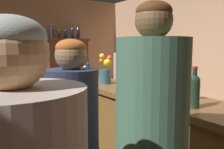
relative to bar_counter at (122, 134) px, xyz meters
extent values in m
cube|color=tan|center=(-0.21, 3.71, 0.83)|extent=(5.37, 0.12, 2.76)
cube|color=brown|center=(0.00, 0.00, -0.03)|extent=(0.50, 2.72, 1.03)
cube|color=brown|center=(0.00, 0.00, 0.51)|extent=(0.57, 2.83, 0.05)
cube|color=brown|center=(0.78, 3.39, 0.31)|extent=(1.00, 0.41, 1.71)
cube|color=brown|center=(0.78, 3.39, 1.14)|extent=(1.08, 0.47, 0.06)
cylinder|color=#1E3020|center=(-0.10, -1.00, 0.63)|extent=(0.08, 0.08, 0.20)
sphere|color=#1E3020|center=(-0.10, -1.00, 0.73)|extent=(0.08, 0.08, 0.08)
cylinder|color=#1E3020|center=(-0.10, -1.00, 0.77)|extent=(0.03, 0.03, 0.08)
cylinder|color=#AC1C20|center=(-0.10, -1.00, 0.82)|extent=(0.04, 0.04, 0.02)
cylinder|color=#29542F|center=(-0.16, -0.27, 0.64)|extent=(0.07, 0.07, 0.22)
sphere|color=#29542F|center=(-0.16, -0.27, 0.75)|extent=(0.07, 0.07, 0.07)
cylinder|color=#29542F|center=(-0.16, -0.27, 0.79)|extent=(0.03, 0.03, 0.07)
cylinder|color=red|center=(-0.16, -0.27, 0.83)|extent=(0.03, 0.03, 0.02)
cylinder|color=#1D2C3D|center=(0.05, 0.88, 0.63)|extent=(0.07, 0.07, 0.19)
sphere|color=#1D2C3D|center=(0.05, 0.88, 0.72)|extent=(0.07, 0.07, 0.07)
cylinder|color=#1D2C3D|center=(0.05, 0.88, 0.76)|extent=(0.03, 0.03, 0.07)
cylinder|color=black|center=(0.05, 0.88, 0.80)|extent=(0.03, 0.03, 0.02)
cylinder|color=white|center=(0.13, 1.12, 0.54)|extent=(0.06, 0.06, 0.00)
cylinder|color=white|center=(0.13, 1.12, 0.58)|extent=(0.01, 0.01, 0.07)
ellipsoid|color=white|center=(0.13, 1.12, 0.65)|extent=(0.06, 0.06, 0.07)
cylinder|color=white|center=(0.15, -0.84, 0.54)|extent=(0.06, 0.06, 0.00)
cylinder|color=white|center=(0.15, -0.84, 0.57)|extent=(0.01, 0.01, 0.07)
ellipsoid|color=white|center=(0.15, -0.84, 0.64)|extent=(0.07, 0.07, 0.07)
cylinder|color=white|center=(0.15, -0.07, 0.54)|extent=(0.06, 0.06, 0.00)
cylinder|color=white|center=(0.15, -0.07, 0.58)|extent=(0.01, 0.01, 0.08)
ellipsoid|color=white|center=(0.15, -0.07, 0.65)|extent=(0.06, 0.06, 0.06)
cylinder|color=white|center=(0.03, 0.65, 0.54)|extent=(0.07, 0.07, 0.00)
cylinder|color=white|center=(0.03, 0.65, 0.58)|extent=(0.01, 0.01, 0.08)
ellipsoid|color=white|center=(0.03, 0.65, 0.65)|extent=(0.07, 0.07, 0.06)
ellipsoid|color=maroon|center=(0.03, 0.65, 0.64)|extent=(0.06, 0.06, 0.02)
cylinder|color=#305969|center=(-0.04, 0.28, 0.62)|extent=(0.14, 0.14, 0.17)
cylinder|color=#38602D|center=(0.02, 0.28, 0.73)|extent=(0.01, 0.01, 0.20)
sphere|color=#DF4520|center=(0.02, 0.28, 0.84)|extent=(0.06, 0.06, 0.06)
cylinder|color=#38602D|center=(-0.05, 0.33, 0.75)|extent=(0.01, 0.01, 0.22)
sphere|color=yellow|center=(-0.05, 0.33, 0.86)|extent=(0.06, 0.06, 0.06)
cylinder|color=#38602D|center=(-0.10, 0.27, 0.72)|extent=(0.01, 0.01, 0.17)
sphere|color=orange|center=(-0.10, 0.27, 0.81)|extent=(0.05, 0.05, 0.05)
cylinder|color=#38602D|center=(-0.04, 0.23, 0.71)|extent=(0.01, 0.01, 0.15)
sphere|color=yellow|center=(-0.04, 0.23, 0.78)|extent=(0.09, 0.09, 0.09)
cylinder|color=white|center=(-0.01, -0.62, 0.54)|extent=(0.17, 0.17, 0.01)
cylinder|color=#252839|center=(0.43, 3.39, 1.28)|extent=(0.08, 0.08, 0.22)
sphere|color=#252839|center=(0.43, 3.39, 1.39)|extent=(0.08, 0.08, 0.08)
cylinder|color=#252839|center=(0.43, 3.39, 1.44)|extent=(0.03, 0.03, 0.10)
cylinder|color=gold|center=(0.43, 3.39, 1.49)|extent=(0.03, 0.03, 0.02)
cylinder|color=#443412|center=(0.61, 3.39, 1.26)|extent=(0.07, 0.07, 0.18)
sphere|color=#443412|center=(0.61, 3.39, 1.35)|extent=(0.07, 0.07, 0.07)
cylinder|color=#443412|center=(0.61, 3.39, 1.40)|extent=(0.03, 0.03, 0.10)
cylinder|color=#AD1B1C|center=(0.61, 3.39, 1.46)|extent=(0.03, 0.03, 0.02)
cylinder|color=#232D3D|center=(0.77, 3.39, 1.26)|extent=(0.07, 0.07, 0.19)
sphere|color=#232D3D|center=(0.77, 3.39, 1.36)|extent=(0.07, 0.07, 0.07)
cylinder|color=#232D3D|center=(0.77, 3.39, 1.40)|extent=(0.03, 0.03, 0.08)
cylinder|color=black|center=(0.77, 3.39, 1.45)|extent=(0.03, 0.03, 0.02)
cylinder|color=#242137|center=(0.95, 3.39, 1.29)|extent=(0.07, 0.07, 0.23)
sphere|color=#242137|center=(0.95, 3.39, 1.40)|extent=(0.07, 0.07, 0.07)
cylinder|color=#242137|center=(0.95, 3.39, 1.45)|extent=(0.02, 0.02, 0.10)
cylinder|color=black|center=(0.95, 3.39, 1.51)|extent=(0.02, 0.02, 0.02)
cylinder|color=#22233B|center=(1.11, 3.39, 1.29)|extent=(0.08, 0.08, 0.24)
sphere|color=#22233B|center=(1.11, 3.39, 1.41)|extent=(0.08, 0.08, 0.08)
cylinder|color=#22233B|center=(1.11, 3.39, 1.45)|extent=(0.03, 0.03, 0.08)
cylinder|color=black|center=(1.11, 3.39, 1.50)|extent=(0.03, 0.03, 0.02)
sphere|color=tan|center=(-1.37, -1.39, 0.95)|extent=(0.20, 0.20, 0.20)
ellipsoid|color=#A8AFA9|center=(-1.37, -1.39, 0.99)|extent=(0.19, 0.19, 0.11)
cylinder|color=#29304B|center=(-0.91, -0.72, 0.53)|extent=(0.33, 0.33, 0.60)
sphere|color=#8B6B4C|center=(-0.91, -0.72, 0.92)|extent=(0.19, 0.19, 0.19)
ellipsoid|color=#A55321|center=(-0.91, -0.72, 0.96)|extent=(0.18, 0.18, 0.11)
cylinder|color=#426953|center=(-0.74, -1.25, 0.67)|extent=(0.34, 0.34, 0.67)
sphere|color=brown|center=(-0.74, -1.25, 1.09)|extent=(0.17, 0.17, 0.17)
ellipsoid|color=#4E2C14|center=(-0.74, -1.25, 1.12)|extent=(0.16, 0.16, 0.09)
cylinder|color=#B8AE8F|center=(0.63, 0.79, -0.14)|extent=(0.24, 0.24, 0.81)
cylinder|color=gray|center=(0.63, 0.79, 0.57)|extent=(0.33, 0.33, 0.62)
sphere|color=#936A44|center=(0.63, 0.79, 0.97)|extent=(0.19, 0.19, 0.19)
ellipsoid|color=black|center=(0.63, 0.79, 1.01)|extent=(0.18, 0.18, 0.11)
camera|label=1|loc=(-1.48, -2.03, 0.97)|focal=37.35mm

